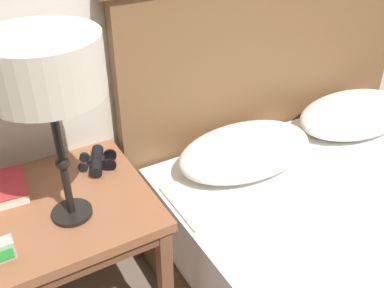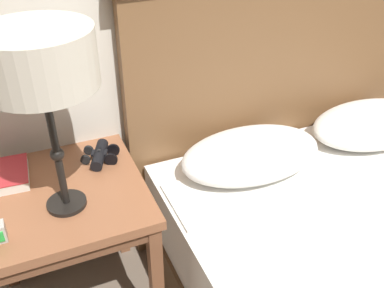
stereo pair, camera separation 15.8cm
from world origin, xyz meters
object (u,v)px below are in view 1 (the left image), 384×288
Objects in this scene: book_on_nightstand at (5,188)px; alarm_clock at (2,250)px; table_lamp at (44,70)px; binoculars_pair at (97,161)px; nightstand at (64,219)px.

book_on_nightstand is 2.84× the size of alarm_clock.
binoculars_pair is (0.16, 0.21, -0.48)m from table_lamp.
table_lamp is 3.65× the size of binoculars_pair.
alarm_clock reaches higher than binoculars_pair.
table_lamp is at bearing 20.43° from alarm_clock.
alarm_clock is at bearing -142.55° from binoculars_pair.
table_lamp is at bearing -53.25° from book_on_nightstand.
nightstand is 3.85× the size of binoculars_pair.
binoculars_pair reaches higher than book_on_nightstand.
binoculars_pair is at bearing 37.45° from alarm_clock.
alarm_clock is (-0.06, -0.31, 0.01)m from book_on_nightstand.
book_on_nightstand is at bearing 78.68° from alarm_clock.
binoculars_pair is at bearing 52.65° from table_lamp.
alarm_clock is (-0.39, -0.30, 0.01)m from binoculars_pair.
book_on_nightstand is 0.33m from binoculars_pair.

